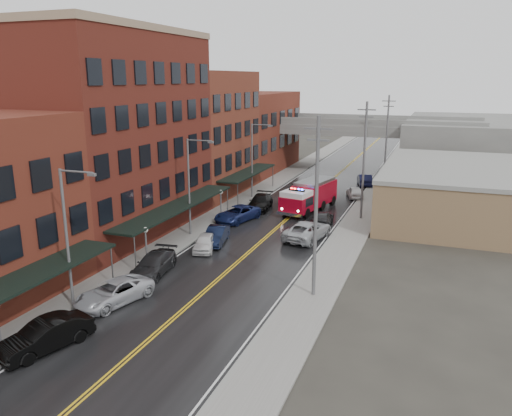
% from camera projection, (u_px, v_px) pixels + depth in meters
% --- Properties ---
extents(ground, '(220.00, 220.00, 0.00)m').
position_uv_depth(ground, '(75.00, 405.00, 22.41)').
color(ground, '#2D2B26').
rests_on(ground, ground).
extents(road, '(11.00, 160.00, 0.02)m').
position_uv_depth(road, '(280.00, 225.00, 49.59)').
color(road, black).
rests_on(road, ground).
extents(sidewalk_left, '(3.00, 160.00, 0.15)m').
position_uv_depth(sidewalk_left, '(213.00, 218.00, 52.05)').
color(sidewalk_left, slate).
rests_on(sidewalk_left, ground).
extents(sidewalk_right, '(3.00, 160.00, 0.15)m').
position_uv_depth(sidewalk_right, '(353.00, 232.00, 47.10)').
color(sidewalk_right, slate).
rests_on(sidewalk_right, ground).
extents(curb_left, '(0.30, 160.00, 0.15)m').
position_uv_depth(curb_left, '(228.00, 219.00, 51.49)').
color(curb_left, gray).
rests_on(curb_left, ground).
extents(curb_right, '(0.30, 160.00, 0.15)m').
position_uv_depth(curb_right, '(336.00, 231.00, 47.66)').
color(curb_right, gray).
rests_on(curb_right, ground).
extents(brick_building_b, '(9.00, 20.00, 18.00)m').
position_uv_depth(brick_building_b, '(119.00, 137.00, 45.48)').
color(brick_building_b, '#521C15').
rests_on(brick_building_b, ground).
extents(brick_building_c, '(9.00, 15.00, 15.00)m').
position_uv_depth(brick_building_c, '(204.00, 134.00, 61.71)').
color(brick_building_c, brown).
rests_on(brick_building_c, ground).
extents(brick_building_far, '(9.00, 20.00, 12.00)m').
position_uv_depth(brick_building_far, '(254.00, 132.00, 77.94)').
color(brick_building_far, maroon).
rests_on(brick_building_far, ground).
extents(tan_building, '(14.00, 22.00, 5.00)m').
position_uv_depth(tan_building, '(453.00, 193.00, 52.59)').
color(tan_building, '#896A4A').
rests_on(tan_building, ground).
extents(right_far_block, '(18.00, 30.00, 8.00)m').
position_uv_depth(right_far_block, '(466.00, 145.00, 78.71)').
color(right_far_block, slate).
rests_on(right_far_block, ground).
extents(awning_0, '(2.60, 16.00, 3.09)m').
position_uv_depth(awning_0, '(10.00, 286.00, 27.82)').
color(awning_0, black).
rests_on(awning_0, ground).
extents(awning_1, '(2.60, 18.00, 3.09)m').
position_uv_depth(awning_1, '(178.00, 206.00, 45.03)').
color(awning_1, black).
rests_on(awning_1, ground).
extents(awning_2, '(2.60, 13.00, 3.09)m').
position_uv_depth(awning_2, '(248.00, 173.00, 60.89)').
color(awning_2, black).
rests_on(awning_2, ground).
extents(globe_lamp_1, '(0.44, 0.44, 3.12)m').
position_uv_depth(globe_lamp_1, '(146.00, 237.00, 38.49)').
color(globe_lamp_1, '#59595B').
rests_on(globe_lamp_1, ground).
extents(globe_lamp_2, '(0.44, 0.44, 3.12)m').
position_uv_depth(globe_lamp_2, '(221.00, 198.00, 51.17)').
color(globe_lamp_2, '#59595B').
rests_on(globe_lamp_2, ground).
extents(street_lamp_0, '(2.64, 0.22, 9.00)m').
position_uv_depth(street_lamp_0, '(69.00, 230.00, 30.57)').
color(street_lamp_0, '#59595B').
rests_on(street_lamp_0, ground).
extents(street_lamp_1, '(2.64, 0.22, 9.00)m').
position_uv_depth(street_lamp_1, '(191.00, 181.00, 45.06)').
color(street_lamp_1, '#59595B').
rests_on(street_lamp_1, ground).
extents(street_lamp_2, '(2.64, 0.22, 9.00)m').
position_uv_depth(street_lamp_2, '(254.00, 156.00, 59.56)').
color(street_lamp_2, '#59595B').
rests_on(street_lamp_2, ground).
extents(utility_pole_0, '(1.80, 0.24, 12.00)m').
position_uv_depth(utility_pole_0, '(316.00, 206.00, 31.96)').
color(utility_pole_0, '#59595B').
rests_on(utility_pole_0, ground).
extents(utility_pole_1, '(1.80, 0.24, 12.00)m').
position_uv_depth(utility_pole_1, '(364.00, 159.00, 50.08)').
color(utility_pole_1, '#59595B').
rests_on(utility_pole_1, ground).
extents(utility_pole_2, '(1.80, 0.24, 12.00)m').
position_uv_depth(utility_pole_2, '(387.00, 138.00, 68.20)').
color(utility_pole_2, '#59595B').
rests_on(utility_pole_2, ground).
extents(overpass, '(40.00, 10.00, 7.50)m').
position_uv_depth(overpass, '(344.00, 133.00, 77.06)').
color(overpass, slate).
rests_on(overpass, ground).
extents(fire_truck, '(4.92, 9.23, 3.23)m').
position_uv_depth(fire_truck, '(309.00, 195.00, 54.75)').
color(fire_truck, maroon).
rests_on(fire_truck, ground).
extents(parked_car_left_1, '(3.25, 5.35, 1.67)m').
position_uv_depth(parked_car_left_1, '(46.00, 335.00, 26.78)').
color(parked_car_left_1, black).
rests_on(parked_car_left_1, ground).
extents(parked_car_left_2, '(3.84, 5.83, 1.49)m').
position_uv_depth(parked_car_left_2, '(114.00, 292.00, 32.37)').
color(parked_car_left_2, '#B4B6BC').
rests_on(parked_car_left_2, ground).
extents(parked_car_left_3, '(2.83, 5.47, 1.52)m').
position_uv_depth(parked_car_left_3, '(154.00, 264.00, 37.22)').
color(parked_car_left_3, black).
rests_on(parked_car_left_3, ground).
extents(parked_car_left_4, '(2.63, 4.35, 1.39)m').
position_uv_depth(parked_car_left_4, '(205.00, 242.00, 42.37)').
color(parked_car_left_4, silver).
rests_on(parked_car_left_4, ground).
extents(parked_car_left_5, '(2.41, 4.72, 1.48)m').
position_uv_depth(parked_car_left_5, '(216.00, 235.00, 44.10)').
color(parked_car_left_5, black).
rests_on(parked_car_left_5, ground).
extents(parked_car_left_6, '(3.88, 6.00, 1.54)m').
position_uv_depth(parked_car_left_6, '(237.00, 214.00, 50.93)').
color(parked_car_left_6, navy).
rests_on(parked_car_left_6, ground).
extents(parked_car_left_7, '(2.95, 5.71, 1.58)m').
position_uv_depth(parked_car_left_7, '(260.00, 202.00, 55.60)').
color(parked_car_left_7, black).
rests_on(parked_car_left_7, ground).
extents(parked_car_right_0, '(3.77, 6.37, 1.66)m').
position_uv_depth(parked_car_right_0, '(307.00, 230.00, 45.23)').
color(parked_car_right_0, '#A8ACB1').
rests_on(parked_car_right_0, ground).
extents(parked_car_right_1, '(2.40, 4.90, 1.37)m').
position_uv_depth(parked_car_right_1, '(322.00, 219.00, 49.52)').
color(parked_car_right_1, '#242426').
rests_on(parked_car_right_1, ground).
extents(parked_car_right_2, '(2.92, 4.50, 1.42)m').
position_uv_depth(parked_car_right_2, '(355.00, 192.00, 60.86)').
color(parked_car_right_2, silver).
rests_on(parked_car_right_2, ground).
extents(parked_car_right_3, '(2.82, 5.04, 1.57)m').
position_uv_depth(parked_car_right_3, '(365.00, 180.00, 67.82)').
color(parked_car_right_3, black).
rests_on(parked_car_right_3, ground).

